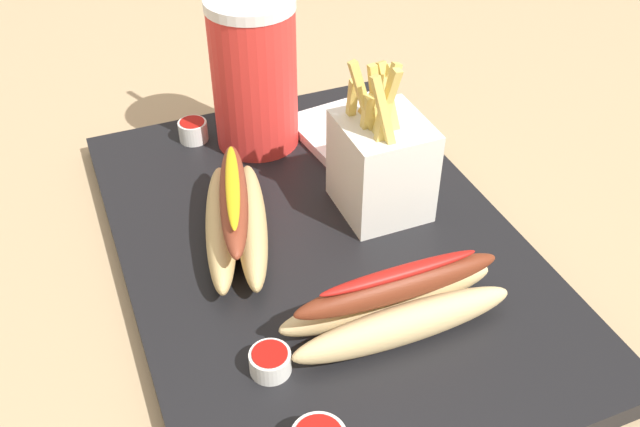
# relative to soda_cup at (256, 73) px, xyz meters

# --- Properties ---
(ground_plane) EXTENTS (2.40, 2.40, 0.02)m
(ground_plane) POSITION_rel_soda_cup_xyz_m (-0.17, 0.00, -0.11)
(ground_plane) COLOR tan
(food_tray) EXTENTS (0.49, 0.34, 0.02)m
(food_tray) POSITION_rel_soda_cup_xyz_m (-0.17, 0.00, -0.09)
(food_tray) COLOR black
(food_tray) RESTS_ON ground_plane
(soda_cup) EXTENTS (0.09, 0.09, 0.23)m
(soda_cup) POSITION_rel_soda_cup_xyz_m (0.00, 0.00, 0.00)
(soda_cup) COLOR red
(soda_cup) RESTS_ON food_tray
(fries_basket) EXTENTS (0.08, 0.07, 0.15)m
(fries_basket) POSITION_rel_soda_cup_xyz_m (-0.15, -0.07, -0.03)
(fries_basket) COLOR white
(fries_basket) RESTS_ON food_tray
(hot_dog_1) EXTENTS (0.06, 0.18, 0.06)m
(hot_dog_1) POSITION_rel_soda_cup_xyz_m (-0.29, -0.01, -0.06)
(hot_dog_1) COLOR #E5C689
(hot_dog_1) RESTS_ON food_tray
(hot_dog_2) EXTENTS (0.18, 0.10, 0.06)m
(hot_dog_2) POSITION_rel_soda_cup_xyz_m (-0.15, 0.07, -0.05)
(hot_dog_2) COLOR #DBB775
(hot_dog_2) RESTS_ON food_tray
(ketchup_cup_1) EXTENTS (0.03, 0.03, 0.02)m
(ketchup_cup_1) POSITION_rel_soda_cup_xyz_m (-0.29, 0.09, -0.07)
(ketchup_cup_1) COLOR white
(ketchup_cup_1) RESTS_ON food_tray
(ketchup_cup_3) EXTENTS (0.03, 0.03, 0.02)m
(ketchup_cup_3) POSITION_rel_soda_cup_xyz_m (0.03, 0.07, -0.07)
(ketchup_cup_3) COLOR white
(ketchup_cup_3) RESTS_ON food_tray
(napkin_stack) EXTENTS (0.13, 0.14, 0.01)m
(napkin_stack) POSITION_rel_soda_cup_xyz_m (-0.03, -0.10, -0.07)
(napkin_stack) COLOR white
(napkin_stack) RESTS_ON food_tray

